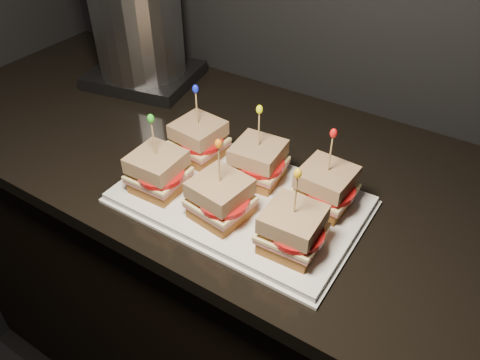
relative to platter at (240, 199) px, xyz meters
The scene contains 48 objects.
granite_slab 0.37m from the platter, 20.13° to the left, with size 2.64×0.65×0.03m, color black.
platter is the anchor object (origin of this frame).
platter_rim 0.01m from the platter, ahead, with size 0.45×0.28×0.01m, color white.
sandwich_0_bread_bot 0.15m from the platter, 155.75° to the left, with size 0.09×0.09×0.02m, color brown.
sandwich_0_ham 0.16m from the platter, 155.75° to the left, with size 0.09×0.09×0.01m, color #C55B54.
sandwich_0_cheese 0.16m from the platter, 155.75° to the left, with size 0.10×0.09×0.01m, color #FFE79A.
sandwich_0_tomato 0.15m from the platter, 155.97° to the left, with size 0.09×0.09×0.01m, color #B51111.
sandwich_0_bread_top 0.17m from the platter, 155.75° to the left, with size 0.09×0.09×0.03m, color brown.
sandwich_0_pick 0.19m from the platter, 155.75° to the left, with size 0.00×0.00×0.09m, color tan.
sandwich_0_frill 0.22m from the platter, 155.75° to the left, with size 0.01×0.01×0.02m, color #1220DB.
sandwich_1_bread_bot 0.07m from the platter, 90.00° to the left, with size 0.09×0.09×0.02m, color brown.
sandwich_1_ham 0.07m from the platter, 90.00° to the left, with size 0.09×0.09×0.01m, color #C55B54.
sandwich_1_cheese 0.08m from the platter, 90.00° to the left, with size 0.10×0.09×0.01m, color #FFE79A.
sandwich_1_tomato 0.08m from the platter, 77.95° to the left, with size 0.09×0.09×0.01m, color #B51111.
sandwich_1_bread_top 0.09m from the platter, 90.00° to the left, with size 0.09×0.09×0.03m, color brown.
sandwich_1_pick 0.13m from the platter, 90.00° to the left, with size 0.00×0.00×0.09m, color tan.
sandwich_1_frill 0.17m from the platter, 90.00° to the left, with size 0.01×0.01×0.02m, color #E7F70D.
sandwich_2_bread_bot 0.15m from the platter, 24.25° to the left, with size 0.09×0.09×0.02m, color brown.
sandwich_2_ham 0.16m from the platter, 24.25° to the left, with size 0.09×0.09×0.01m, color #C55B54.
sandwich_2_cheese 0.16m from the platter, 24.25° to the left, with size 0.10×0.09×0.01m, color #FFE79A.
sandwich_2_tomato 0.17m from the platter, 20.53° to the left, with size 0.09×0.09×0.01m, color #B51111.
sandwich_2_bread_top 0.17m from the platter, 24.25° to the left, with size 0.09×0.09×0.03m, color brown.
sandwich_2_pick 0.19m from the platter, 24.25° to the left, with size 0.00×0.00×0.09m, color tan.
sandwich_2_frill 0.22m from the platter, 24.25° to the left, with size 0.01×0.01×0.02m, color red.
sandwich_3_bread_bot 0.15m from the platter, 155.75° to the right, with size 0.09×0.09×0.02m, color brown.
sandwich_3_ham 0.16m from the platter, 155.75° to the right, with size 0.09×0.09×0.01m, color #C55B54.
sandwich_3_cheese 0.16m from the platter, 155.75° to the right, with size 0.10×0.09×0.01m, color #FFE79A.
sandwich_3_tomato 0.15m from the platter, 151.59° to the right, with size 0.09×0.09×0.01m, color #B51111.
sandwich_3_bread_top 0.17m from the platter, 155.75° to the right, with size 0.09×0.09×0.03m, color brown.
sandwich_3_pick 0.19m from the platter, 155.75° to the right, with size 0.00×0.00×0.09m, color tan.
sandwich_3_frill 0.22m from the platter, 155.75° to the right, with size 0.01×0.01×0.02m, color green.
sandwich_4_bread_bot 0.07m from the platter, 90.00° to the right, with size 0.09×0.09×0.02m, color brown.
sandwich_4_ham 0.07m from the platter, 90.00° to the right, with size 0.09×0.09×0.01m, color #C55B54.
sandwich_4_cheese 0.08m from the platter, 90.00° to the right, with size 0.10×0.09×0.01m, color #FFE79A.
sandwich_4_tomato 0.09m from the platter, 80.02° to the right, with size 0.09×0.09×0.01m, color #B51111.
sandwich_4_bread_top 0.09m from the platter, 90.00° to the right, with size 0.09×0.09×0.03m, color brown.
sandwich_4_pick 0.13m from the platter, 90.00° to the right, with size 0.00×0.00×0.09m, color tan.
sandwich_4_frill 0.17m from the platter, 90.00° to the right, with size 0.01×0.01×0.02m, color orange.
sandwich_5_bread_bot 0.15m from the platter, 24.25° to the right, with size 0.09×0.09×0.02m, color brown.
sandwich_5_ham 0.16m from the platter, 24.25° to the right, with size 0.09×0.09×0.01m, color #C55B54.
sandwich_5_cheese 0.16m from the platter, 24.25° to the right, with size 0.10×0.09×0.01m, color #FFE79A.
sandwich_5_tomato 0.17m from the platter, 24.44° to the right, with size 0.09×0.09×0.01m, color #B51111.
sandwich_5_bread_top 0.17m from the platter, 24.25° to the right, with size 0.09×0.09×0.03m, color brown.
sandwich_5_pick 0.19m from the platter, 24.25° to the right, with size 0.00×0.00×0.09m, color tan.
sandwich_5_frill 0.22m from the platter, 24.25° to the right, with size 0.01×0.01×0.02m, color yellow.
appliance_base 0.55m from the platter, 149.93° to the left, with size 0.26×0.22×0.03m, color #262628.
appliance_body 0.58m from the platter, 149.93° to the left, with size 0.22×0.22×0.29m, color silver.
appliance 0.58m from the platter, 149.93° to the left, with size 0.26×0.22×0.34m, color silver, non-canonical shape.
Camera 1 is at (-0.76, 1.01, 1.49)m, focal length 35.00 mm.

